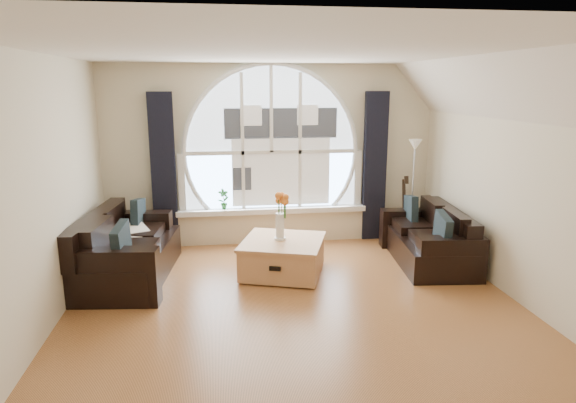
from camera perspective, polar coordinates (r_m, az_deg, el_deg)
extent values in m
cube|color=brown|center=(5.44, 1.35, -13.00)|extent=(5.00, 5.50, 0.01)
cube|color=silver|center=(4.90, 1.53, 16.66)|extent=(5.00, 5.50, 0.01)
cube|color=beige|center=(7.69, -1.92, 5.29)|extent=(5.00, 0.01, 2.70)
cube|color=beige|center=(2.46, 12.20, -12.47)|extent=(5.00, 0.01, 2.70)
cube|color=beige|center=(5.22, -26.78, 0.11)|extent=(0.01, 5.50, 2.70)
cube|color=beige|center=(5.94, 25.99, 1.62)|extent=(0.01, 5.50, 2.70)
cube|color=silver|center=(5.68, 24.45, 11.50)|extent=(0.92, 5.50, 0.72)
cube|color=silver|center=(7.62, -1.92, 7.31)|extent=(2.60, 0.06, 2.15)
cube|color=white|center=(7.75, -1.80, -0.97)|extent=(2.90, 0.22, 0.08)
cube|color=white|center=(7.59, -1.89, 7.29)|extent=(2.76, 0.08, 2.15)
cube|color=silver|center=(7.64, -0.77, 6.39)|extent=(1.70, 0.02, 1.50)
cube|color=black|center=(7.60, -13.92, 3.29)|extent=(0.35, 0.12, 2.30)
cube|color=black|center=(7.93, 9.78, 3.89)|extent=(0.35, 0.12, 2.30)
cube|color=black|center=(6.66, -17.67, -4.97)|extent=(1.16, 1.99, 0.84)
cube|color=black|center=(7.15, 15.59, -3.60)|extent=(1.00, 1.74, 0.74)
cube|color=#AC7347|center=(6.53, -0.58, -6.13)|extent=(1.27, 1.27, 0.49)
cube|color=silver|center=(6.85, -17.79, -3.61)|extent=(0.72, 0.72, 0.10)
cube|color=white|center=(6.39, -0.92, -0.99)|extent=(0.24, 0.24, 0.70)
cube|color=#B2B2B2|center=(7.88, 13.92, 1.05)|extent=(0.24, 0.24, 1.60)
cube|color=brown|center=(7.95, 12.81, -0.78)|extent=(0.37, 0.26, 1.06)
imported|color=#1E6023|center=(7.66, -7.31, 0.28)|extent=(0.20, 0.17, 0.31)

